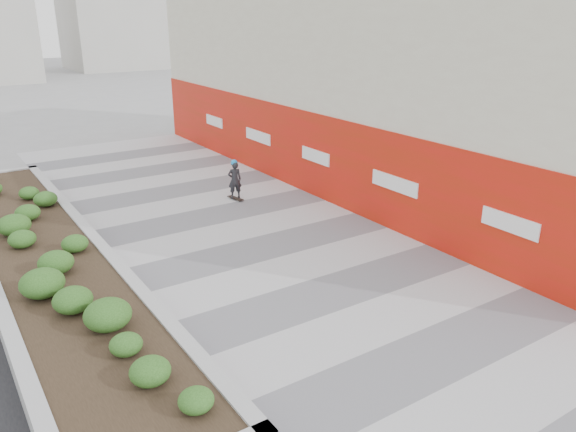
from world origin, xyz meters
The scene contains 6 objects.
ground centered at (0.00, 0.00, 0.00)m, with size 160.00×160.00×0.00m, color gray.
walkway centered at (0.00, 3.00, 0.01)m, with size 8.00×36.00×0.01m, color #A8A8AD.
building centered at (6.98, 8.98, 3.98)m, with size 6.04×24.08×8.00m.
planter centered at (-5.50, 7.00, 0.42)m, with size 3.00×18.00×0.90m.
manhole_cover centered at (0.50, 3.00, 0.00)m, with size 0.44×0.44×0.01m, color #595654.
skateboarder centered at (1.35, 9.25, 0.75)m, with size 0.55×0.74×1.48m.
Camera 1 is at (-7.54, -7.63, 6.35)m, focal length 35.00 mm.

